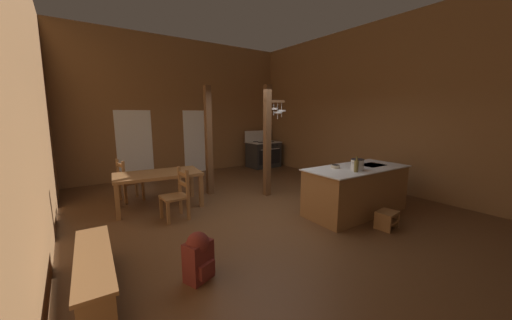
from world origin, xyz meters
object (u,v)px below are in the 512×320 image
stove_range (263,154)px  bench_along_left_wall (94,266)px  step_stool (387,218)px  ladderback_chair_by_post (128,181)px  bottle_tall_on_counter (356,166)px  mixing_bowl_on_counter (335,166)px  dining_table (158,177)px  stockpot_on_counter (357,165)px  ladderback_chair_near_window (177,195)px  backpack (198,255)px  kitchen_island (356,190)px

stove_range → bench_along_left_wall: (-5.74, -4.66, -0.17)m
step_stool → ladderback_chair_by_post: bearing=128.9°
bench_along_left_wall → bottle_tall_on_counter: 4.16m
mixing_bowl_on_counter → bottle_tall_on_counter: (0.01, -0.45, 0.08)m
step_stool → stove_range: bearing=75.2°
dining_table → stockpot_on_counter: 3.97m
ladderback_chair_near_window → ladderback_chair_by_post: bearing=108.4°
step_stool → mixing_bowl_on_counter: size_ratio=2.30×
bottle_tall_on_counter → step_stool: bearing=-70.5°
ladderback_chair_by_post → backpack: (0.12, -3.67, -0.14)m
bottle_tall_on_counter → ladderback_chair_near_window: bearing=143.1°
ladderback_chair_by_post → stockpot_on_counter: size_ratio=3.09×
ladderback_chair_near_window → mixing_bowl_on_counter: mixing_bowl_on_counter is taller
step_stool → dining_table: size_ratio=0.22×
dining_table → backpack: dining_table is taller
backpack → stockpot_on_counter: stockpot_on_counter is taller
ladderback_chair_near_window → stove_range: bearing=35.8°
ladderback_chair_by_post → stockpot_on_counter: stockpot_on_counter is taller
bench_along_left_wall → ladderback_chair_by_post: bearing=74.3°
stove_range → stockpot_on_counter: bearing=-106.8°
step_stool → dining_table: bearing=131.1°
ladderback_chair_near_window → dining_table: bearing=97.1°
stockpot_on_counter → dining_table: bearing=136.8°
kitchen_island → stockpot_on_counter: size_ratio=7.12×
kitchen_island → ladderback_chair_near_window: bearing=150.2°
ladderback_chair_by_post → mixing_bowl_on_counter: mixing_bowl_on_counter is taller
kitchen_island → dining_table: size_ratio=1.22×
step_stool → stockpot_on_counter: 1.05m
kitchen_island → bottle_tall_on_counter: size_ratio=7.76×
stove_range → bottle_tall_on_counter: 5.35m
kitchen_island → stockpot_on_counter: (-0.23, -0.15, 0.56)m
kitchen_island → stove_range: stove_range is taller
bench_along_left_wall → bottle_tall_on_counter: size_ratio=5.87×
ladderback_chair_by_post → kitchen_island: bearing=-43.5°
bench_along_left_wall → stockpot_on_counter: (4.24, -0.30, 0.71)m
ladderback_chair_near_window → kitchen_island: bearing=-29.8°
ladderback_chair_near_window → backpack: ladderback_chair_near_window is taller
backpack → mixing_bowl_on_counter: (3.04, 0.49, 0.64)m
stove_range → ladderback_chair_by_post: size_ratio=1.39×
mixing_bowl_on_counter → ladderback_chair_near_window: bearing=149.7°
bench_along_left_wall → ladderback_chair_near_window: bearing=47.1°
stove_range → stockpot_on_counter: stove_range is taller
mixing_bowl_on_counter → bottle_tall_on_counter: 0.45m
step_stool → backpack: size_ratio=0.65×
kitchen_island → ladderback_chair_near_window: size_ratio=2.31×
step_stool → mixing_bowl_on_counter: bearing=101.5°
step_stool → stockpot_on_counter: size_ratio=1.26×
bench_along_left_wall → stockpot_on_counter: stockpot_on_counter is taller
mixing_bowl_on_counter → stove_range: bearing=70.0°
ladderback_chair_by_post → stockpot_on_counter: 4.89m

